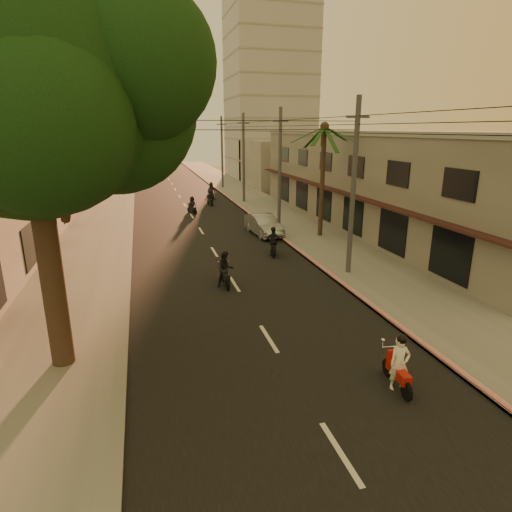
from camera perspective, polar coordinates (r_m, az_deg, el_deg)
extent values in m
plane|color=#383023|center=(14.41, 4.05, -14.53)|extent=(160.00, 160.00, 0.00)
cube|color=black|center=(32.75, -7.33, 3.34)|extent=(10.00, 140.00, 0.02)
cube|color=slate|center=(34.50, 5.13, 4.17)|extent=(5.00, 140.00, 0.12)
cube|color=slate|center=(32.66, -20.48, 2.46)|extent=(5.00, 140.00, 0.12)
cube|color=red|center=(29.12, 4.03, 1.95)|extent=(0.20, 60.00, 0.20)
cube|color=gray|center=(34.96, 16.63, 9.44)|extent=(8.00, 34.00, 7.00)
cube|color=#A4A094|center=(34.74, 17.14, 15.41)|extent=(8.20, 34.20, 0.30)
cube|color=#381A16|center=(32.98, 10.10, 8.77)|extent=(0.80, 34.00, 0.12)
cube|color=#B7B5B2|center=(70.87, 1.75, 21.89)|extent=(12.00, 12.00, 28.00)
cylinder|color=black|center=(14.62, -25.53, -2.76)|extent=(0.70, 0.70, 6.00)
cylinder|color=black|center=(14.26, -23.57, 9.45)|extent=(1.22, 2.17, 3.04)
cylinder|color=black|center=(13.83, -29.85, 9.30)|extent=(1.31, 1.49, 2.73)
sphere|color=black|center=(13.97, -28.46, 19.08)|extent=(7.20, 7.20, 7.20)
sphere|color=black|center=(14.66, -18.51, 17.98)|extent=(5.20, 5.20, 5.20)
sphere|color=black|center=(12.05, -26.90, 15.66)|extent=(4.60, 4.60, 4.60)
sphere|color=black|center=(13.25, -15.61, 23.68)|extent=(4.40, 4.40, 4.40)
sphere|color=black|center=(16.26, -22.61, 23.06)|extent=(4.40, 4.40, 4.40)
cylinder|color=black|center=(30.39, 8.81, 9.52)|extent=(0.32, 0.32, 7.60)
sphere|color=black|center=(30.18, 9.14, 16.69)|extent=(0.60, 0.60, 0.60)
cylinder|color=#38383A|center=(22.37, 12.83, 8.63)|extent=(0.26, 0.26, 9.00)
cube|color=#38383A|center=(22.19, 13.43, 17.61)|extent=(1.20, 0.12, 0.12)
cylinder|color=#38383A|center=(33.40, 3.19, 11.51)|extent=(0.26, 0.26, 9.00)
cube|color=#38383A|center=(33.28, 3.29, 17.53)|extent=(1.20, 0.12, 0.12)
cylinder|color=#38383A|center=(44.93, -1.67, 12.83)|extent=(0.26, 0.26, 9.00)
cube|color=#38383A|center=(44.84, -1.71, 17.29)|extent=(1.20, 0.12, 0.12)
cylinder|color=#38383A|center=(56.66, -4.55, 13.56)|extent=(0.26, 0.26, 9.00)
cube|color=#38383A|center=(56.58, -4.63, 17.10)|extent=(1.20, 0.12, 0.12)
cube|color=#A4A094|center=(59.63, 2.86, 12.29)|extent=(8.00, 14.00, 6.00)
cube|color=#A4A094|center=(46.98, -27.28, 8.37)|extent=(8.00, 14.00, 4.40)
cube|color=#A4A094|center=(64.51, -24.25, 11.66)|extent=(8.00, 14.00, 7.00)
cylinder|color=black|center=(14.39, 17.13, -14.04)|extent=(0.17, 0.57, 0.56)
cylinder|color=black|center=(13.44, 19.44, -16.63)|extent=(0.17, 0.57, 0.56)
cube|color=#B9180E|center=(13.72, 18.48, -14.48)|extent=(0.41, 1.13, 0.30)
cube|color=#B9180E|center=(14.03, 17.62, -12.95)|extent=(0.31, 0.14, 0.60)
cylinder|color=silver|center=(13.96, 17.54, -11.45)|extent=(0.55, 0.11, 0.04)
imported|color=white|center=(13.57, 18.59, -13.42)|extent=(0.71, 0.55, 1.69)
sphere|color=black|center=(13.20, 18.91, -10.42)|extent=(0.30, 0.30, 0.30)
sphere|color=silver|center=(13.71, 16.58, -10.70)|extent=(0.12, 0.12, 0.12)
sphere|color=silver|center=(13.95, 18.73, -10.43)|extent=(0.12, 0.12, 0.12)
cylinder|color=black|center=(21.72, -4.45, -2.68)|extent=(0.11, 0.58, 0.58)
cylinder|color=black|center=(20.52, -3.81, -3.84)|extent=(0.11, 0.58, 0.58)
cube|color=black|center=(20.96, -4.11, -2.59)|extent=(0.30, 1.14, 0.31)
cube|color=black|center=(21.39, -4.37, -1.76)|extent=(0.31, 0.11, 0.62)
cylinder|color=silver|center=(21.39, -4.45, -0.74)|extent=(0.57, 0.04, 0.04)
imported|color=black|center=(20.86, -4.13, -1.82)|extent=(0.85, 0.67, 1.74)
sphere|color=black|center=(20.62, -4.18, 0.34)|extent=(0.31, 0.31, 0.31)
cylinder|color=black|center=(26.83, 2.22, 1.10)|extent=(0.24, 0.57, 0.57)
cylinder|color=black|center=(25.61, 2.34, 0.35)|extent=(0.24, 0.57, 0.57)
cube|color=black|center=(26.07, 2.29, 1.27)|extent=(0.55, 1.15, 0.30)
cube|color=black|center=(26.52, 2.24, 1.87)|extent=(0.32, 0.17, 0.61)
cylinder|color=silver|center=(26.55, 2.24, 2.67)|extent=(0.55, 0.18, 0.04)
imported|color=black|center=(26.00, 2.30, 1.89)|extent=(1.20, 0.90, 1.70)
sphere|color=black|center=(25.81, 2.32, 3.60)|extent=(0.30, 0.30, 0.30)
cylinder|color=black|center=(40.14, -8.91, 6.08)|extent=(0.28, 0.51, 0.52)
cylinder|color=black|center=(39.14, -8.11, 5.85)|extent=(0.28, 0.51, 0.52)
cube|color=black|center=(39.54, -8.48, 6.31)|extent=(0.61, 1.04, 0.28)
cube|color=black|center=(39.92, -8.81, 6.59)|extent=(0.29, 0.19, 0.55)
cylinder|color=silver|center=(39.96, -8.90, 7.07)|extent=(0.49, 0.22, 0.04)
imported|color=black|center=(39.49, -8.50, 6.69)|extent=(1.10, 1.01, 1.55)
sphere|color=black|center=(39.38, -8.54, 7.73)|extent=(0.28, 0.28, 0.28)
cylinder|color=black|center=(44.38, -6.36, 7.20)|extent=(0.17, 0.56, 0.56)
cylinder|color=black|center=(43.20, -5.91, 6.95)|extent=(0.17, 0.56, 0.56)
cube|color=black|center=(43.68, -6.13, 7.41)|extent=(0.41, 1.12, 0.30)
cube|color=black|center=(44.13, -6.31, 7.69)|extent=(0.31, 0.13, 0.60)
cylinder|color=silver|center=(44.19, -6.37, 8.16)|extent=(0.55, 0.10, 0.04)
imported|color=black|center=(43.63, -6.14, 7.78)|extent=(1.23, 0.88, 1.67)
sphere|color=black|center=(43.52, -6.17, 8.81)|extent=(0.30, 0.30, 0.30)
imported|color=#929599|center=(31.16, 1.04, 4.17)|extent=(2.30, 4.75, 1.48)
cylinder|color=black|center=(48.24, -6.12, 7.98)|extent=(0.12, 0.60, 0.60)
cylinder|color=black|center=(46.94, -5.83, 7.75)|extent=(0.12, 0.60, 0.60)
cube|color=black|center=(47.47, -5.97, 8.20)|extent=(0.32, 1.18, 0.32)
cube|color=black|center=(47.97, -6.09, 8.48)|extent=(0.32, 0.11, 0.64)
cylinder|color=silver|center=(48.04, -6.13, 8.94)|extent=(0.59, 0.05, 0.04)
imported|color=black|center=(47.43, -5.98, 8.57)|extent=(0.90, 0.60, 1.80)
sphere|color=black|center=(47.32, -6.01, 9.59)|extent=(0.32, 0.32, 0.32)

